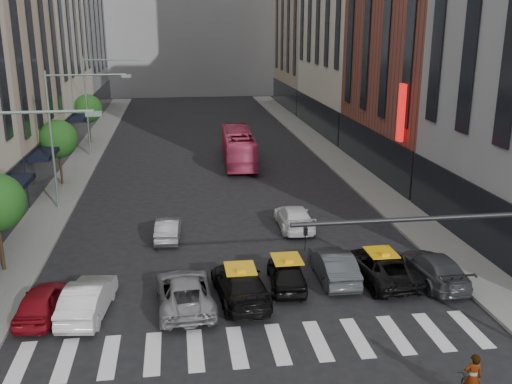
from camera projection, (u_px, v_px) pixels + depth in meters
name	position (u px, v px, depth m)	size (l,w,h in m)	color
ground	(269.00, 367.00, 20.68)	(160.00, 160.00, 0.00)	black
sidewalk_left	(75.00, 172.00, 47.59)	(3.00, 96.00, 0.15)	slate
sidewalk_right	(342.00, 163.00, 50.69)	(3.00, 96.00, 0.15)	slate
building_left_d	(65.00, 0.00, 75.84)	(8.00, 18.00, 30.00)	gray
building_right_b	(427.00, 10.00, 44.91)	(8.00, 18.00, 26.00)	brown
building_right_d	(314.00, 9.00, 80.70)	(8.00, 18.00, 28.00)	tan
tree_mid	(58.00, 139.00, 42.74)	(2.88, 2.88, 4.95)	black
tree_far	(88.00, 109.00, 57.93)	(2.88, 2.88, 4.95)	black
streetlamp_mid	(65.00, 122.00, 36.64)	(5.38, 0.25, 9.00)	gray
streetlamp_far	(96.00, 93.00, 51.83)	(5.38, 0.25, 9.00)	gray
traffic_signal	(496.00, 252.00, 19.50)	(10.10, 0.20, 6.00)	black
liberty_sign	(401.00, 113.00, 39.66)	(0.30, 0.70, 4.00)	red
car_red	(42.00, 302.00, 24.07)	(1.63, 4.04, 1.38)	maroon
car_white_front	(88.00, 298.00, 24.22)	(1.59, 4.55, 1.50)	silver
car_silver	(185.00, 291.00, 24.92)	(2.38, 5.16, 1.43)	gray
taxi_left	(240.00, 284.00, 25.54)	(2.10, 5.17, 1.50)	black
taxi_center	(287.00, 273.00, 26.81)	(1.64, 4.09, 1.39)	black
car_grey_mid	(334.00, 265.00, 27.56)	(1.57, 4.51, 1.49)	#383A3E
taxi_right	(380.00, 266.00, 27.51)	(2.37, 5.13, 1.43)	black
car_grey_curb	(434.00, 268.00, 27.35)	(1.99, 4.89, 1.42)	#3B3E42
car_row2_left	(168.00, 229.00, 32.82)	(1.32, 3.78, 1.25)	#A6A6AB
car_row2_right	(294.00, 217.00, 34.54)	(1.94, 4.78, 1.39)	white
bus	(238.00, 147.00, 50.35)	(2.50, 10.70, 2.98)	#E14271
rider	(475.00, 358.00, 18.07)	(0.61, 0.40, 1.66)	gray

